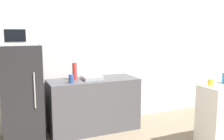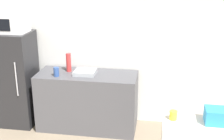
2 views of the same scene
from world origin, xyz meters
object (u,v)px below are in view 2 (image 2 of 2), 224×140
(jar, at_px, (173,115))
(microwave, at_px, (10,23))
(bottle_tall, at_px, (69,62))
(bottle_short, at_px, (56,72))
(refrigerator, at_px, (16,79))
(basket, at_px, (219,116))

(jar, bearing_deg, microwave, 150.44)
(bottle_tall, relative_size, bottle_short, 2.12)
(refrigerator, relative_size, basket, 5.23)
(basket, xyz_separation_m, jar, (-0.46, 0.01, -0.03))
(basket, relative_size, jar, 2.95)
(basket, bearing_deg, bottle_tall, 143.91)
(refrigerator, distance_m, basket, 3.24)
(microwave, xyz_separation_m, bottle_short, (0.75, -0.16, -0.69))
(basket, distance_m, jar, 0.46)
(refrigerator, xyz_separation_m, microwave, (-0.00, -0.00, 0.91))
(bottle_tall, xyz_separation_m, basket, (2.04, -1.49, -0.02))
(bottle_tall, height_order, basket, bottle_tall)
(bottle_short, bearing_deg, jar, -35.99)
(microwave, height_order, basket, microwave)
(bottle_tall, bearing_deg, bottle_short, -116.51)
(bottle_tall, distance_m, jar, 2.16)
(basket, bearing_deg, bottle_short, 150.14)
(jar, bearing_deg, basket, -0.95)
(bottle_short, distance_m, jar, 2.10)
(bottle_short, bearing_deg, microwave, 168.30)
(refrigerator, bearing_deg, bottle_tall, 5.84)
(refrigerator, relative_size, jar, 15.44)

